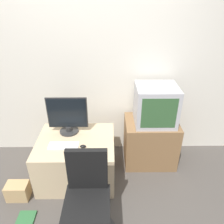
% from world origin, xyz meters
% --- Properties ---
extents(wall_back, '(4.40, 0.05, 2.60)m').
position_xyz_m(wall_back, '(0.00, 1.32, 1.30)').
color(wall_back, silver).
rests_on(wall_back, ground_plane).
extents(desk, '(0.91, 0.76, 0.56)m').
position_xyz_m(desk, '(-0.16, 0.71, 0.28)').
color(desk, '#CCB289').
rests_on(desk, ground_plane).
extents(side_stand, '(0.68, 0.51, 0.63)m').
position_xyz_m(side_stand, '(0.79, 1.00, 0.32)').
color(side_stand, olive).
rests_on(side_stand, ground_plane).
extents(main_monitor, '(0.49, 0.23, 0.47)m').
position_xyz_m(main_monitor, '(-0.26, 0.89, 0.78)').
color(main_monitor, '#2D2D2D').
rests_on(main_monitor, desk).
extents(keyboard, '(0.34, 0.13, 0.01)m').
position_xyz_m(keyboard, '(-0.28, 0.60, 0.56)').
color(keyboard, white).
rests_on(keyboard, desk).
extents(mouse, '(0.07, 0.04, 0.03)m').
position_xyz_m(mouse, '(-0.06, 0.57, 0.57)').
color(mouse, black).
rests_on(mouse, desk).
extents(crt_tv, '(0.50, 0.45, 0.49)m').
position_xyz_m(crt_tv, '(0.81, 0.99, 0.87)').
color(crt_tv, '#B7B7BC').
rests_on(crt_tv, side_stand).
extents(office_chair, '(0.55, 0.55, 0.93)m').
position_xyz_m(office_chair, '(0.05, -0.07, 0.38)').
color(office_chair, '#333333').
rests_on(office_chair, ground_plane).
extents(cardboard_box_lower, '(0.25, 0.17, 0.20)m').
position_xyz_m(cardboard_box_lower, '(-0.81, 0.36, 0.10)').
color(cardboard_box_lower, tan).
rests_on(cardboard_box_lower, ground_plane).
extents(book, '(0.18, 0.17, 0.02)m').
position_xyz_m(book, '(-0.64, 0.08, 0.01)').
color(book, '#2D6638').
rests_on(book, ground_plane).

